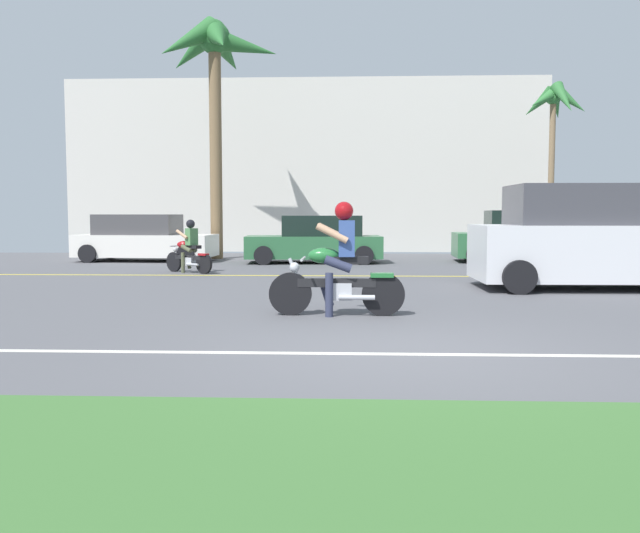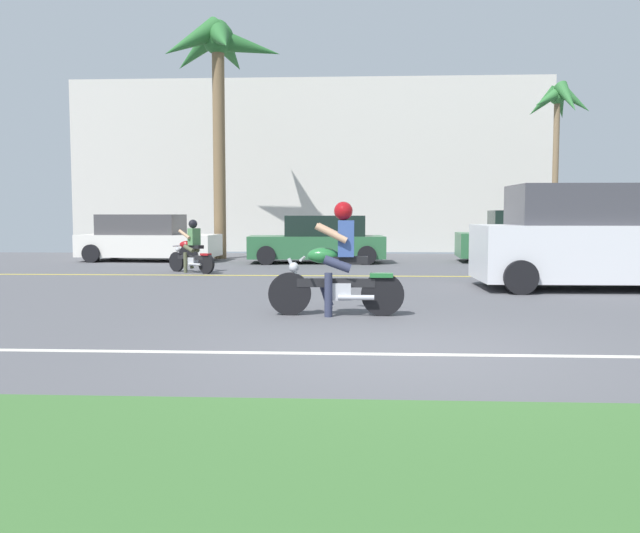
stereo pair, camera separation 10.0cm
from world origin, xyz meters
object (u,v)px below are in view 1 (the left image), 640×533
Objects in this scene: motorcyclist at (338,268)px; suv_nearby at (587,239)px; parked_car_2 at (518,238)px; motorcyclist_distant at (189,250)px; parked_car_1 at (316,241)px; palm_tree_1 at (554,112)px; palm_tree_0 at (215,59)px; parked_car_0 at (144,239)px.

suv_nearby reaches higher than motorcyclist.
motorcyclist reaches higher than parked_car_2.
parked_car_1 is at bearing 49.92° from motorcyclist_distant.
motorcyclist_distant is at bearing -149.79° from palm_tree_1.
parked_car_2 is 11.36m from palm_tree_0.
palm_tree_1 reaches higher than motorcyclist_distant.
palm_tree_0 is 5.70× the size of motorcyclist_distant.
palm_tree_1 reaches higher than parked_car_0.
motorcyclist reaches higher than parked_car_0.
suv_nearby is 10.61m from palm_tree_1.
parked_car_1 is 0.72× the size of palm_tree_1.
motorcyclist reaches higher than motorcyclist_distant.
parked_car_0 is 6.37m from palm_tree_0.
motorcyclist is at bearing -85.45° from parked_car_1.
palm_tree_0 is (-9.67, 1.20, 5.83)m from parked_car_2.
parked_car_1 is 6.29m from parked_car_2.
parked_car_1 is 9.37m from palm_tree_1.
motorcyclist_distant is at bearing -155.50° from parked_car_2.
palm_tree_1 is (2.15, 9.61, 3.93)m from suv_nearby.
parked_car_2 is 0.49× the size of palm_tree_0.
parked_car_2 is (0.52, 7.49, -0.25)m from suv_nearby.
palm_tree_1 reaches higher than motorcyclist.
palm_tree_0 is at bearing 136.52° from suv_nearby.
parked_car_0 is 4.82m from motorcyclist_distant.
parked_car_2 is 0.65× the size of palm_tree_1.
suv_nearby is 13.45m from parked_car_0.
palm_tree_0 is (-4.26, 12.43, 5.87)m from motorcyclist.
palm_tree_1 is (13.38, 2.22, 4.23)m from parked_car_0.
palm_tree_0 reaches higher than motorcyclist.
parked_car_1 is at bearing -160.80° from palm_tree_1.
parked_car_0 is at bearing -170.59° from palm_tree_1.
parked_car_1 is 4.73m from motorcyclist_distant.
parked_car_0 is 0.55× the size of palm_tree_0.
parked_car_1 is (-0.84, 10.61, -0.03)m from motorcyclist.
palm_tree_0 reaches higher than suv_nearby.
parked_car_2 is at bearing -127.52° from palm_tree_1.
parked_car_2 is at bearing 5.66° from parked_car_1.
suv_nearby is 8.96m from parked_car_1.
motorcyclist_distant is (-3.05, -3.62, -0.11)m from parked_car_1.
suv_nearby is 0.57× the size of palm_tree_0.
motorcyclist is at bearing -115.74° from parked_car_2.
palm_tree_1 reaches higher than parked_car_2.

